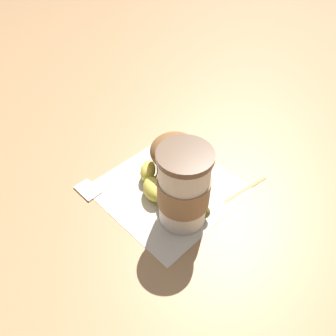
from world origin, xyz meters
TOP-DOWN VIEW (x-y plane):
  - ground_plane at (0.00, 0.00)m, footprint 3.00×3.00m
  - paper_napkin at (0.00, 0.00)m, footprint 0.27×0.27m
  - coffee_cup at (-0.06, 0.04)m, footprint 0.09×0.09m
  - muffin at (0.01, -0.04)m, footprint 0.10×0.10m
  - banana at (-0.01, 0.03)m, footprint 0.18×0.09m
  - sugar_packet at (0.12, 0.10)m, footprint 0.05×0.04m
  - wooden_stirrer at (-0.12, -0.09)m, footprint 0.04×0.11m

SIDE VIEW (x-z plane):
  - ground_plane at x=0.00m, z-range 0.00..0.00m
  - paper_napkin at x=0.00m, z-range 0.00..0.00m
  - wooden_stirrer at x=-0.12m, z-range 0.00..0.00m
  - sugar_packet at x=0.12m, z-range 0.00..0.01m
  - banana at x=-0.01m, z-range 0.00..0.04m
  - muffin at x=0.01m, z-range 0.01..0.10m
  - coffee_cup at x=-0.06m, z-range 0.00..0.15m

